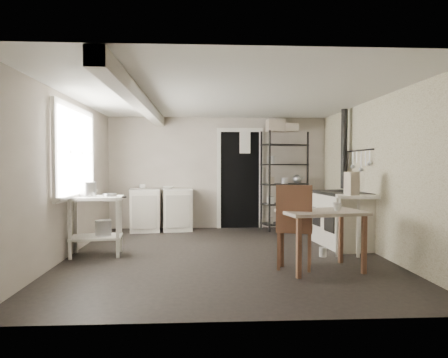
{
  "coord_description": "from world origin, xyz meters",
  "views": [
    {
      "loc": [
        -0.33,
        -5.8,
        1.32
      ],
      "look_at": [
        0.0,
        0.3,
        1.1
      ],
      "focal_mm": 32.0,
      "sensor_mm": 36.0,
      "label": 1
    }
  ],
  "objects": [
    {
      "name": "floor",
      "position": [
        0.0,
        0.0,
        0.0
      ],
      "size": [
        5.0,
        5.0,
        0.0
      ],
      "primitive_type": "plane",
      "color": "black",
      "rests_on": "ground"
    },
    {
      "name": "ceiling",
      "position": [
        0.0,
        0.0,
        2.3
      ],
      "size": [
        5.0,
        5.0,
        0.0
      ],
      "primitive_type": "plane",
      "rotation": [
        3.14,
        0.0,
        0.0
      ],
      "color": "silver",
      "rests_on": "wall_back"
    },
    {
      "name": "wall_back",
      "position": [
        0.0,
        2.5,
        1.15
      ],
      "size": [
        4.5,
        0.02,
        2.3
      ],
      "primitive_type": "cube",
      "color": "#BDB0A1",
      "rests_on": "ground"
    },
    {
      "name": "wall_front",
      "position": [
        0.0,
        -2.5,
        1.15
      ],
      "size": [
        4.5,
        0.02,
        2.3
      ],
      "primitive_type": "cube",
      "color": "#BDB0A1",
      "rests_on": "ground"
    },
    {
      "name": "wall_left",
      "position": [
        -2.25,
        0.0,
        1.15
      ],
      "size": [
        0.02,
        5.0,
        2.3
      ],
      "primitive_type": "cube",
      "color": "#BDB0A1",
      "rests_on": "ground"
    },
    {
      "name": "wall_right",
      "position": [
        2.25,
        0.0,
        1.15
      ],
      "size": [
        0.02,
        5.0,
        2.3
      ],
      "primitive_type": "cube",
      "color": "#BDB0A1",
      "rests_on": "ground"
    },
    {
      "name": "window",
      "position": [
        -2.22,
        0.2,
        1.5
      ],
      "size": [
        0.12,
        1.76,
        1.28
      ],
      "primitive_type": null,
      "color": "white",
      "rests_on": "wall_left"
    },
    {
      "name": "doorway",
      "position": [
        0.45,
        2.47,
        1.0
      ],
      "size": [
        0.96,
        0.1,
        2.08
      ],
      "primitive_type": null,
      "color": "white",
      "rests_on": "ground"
    },
    {
      "name": "ceiling_beam",
      "position": [
        -1.2,
        0.0,
        2.2
      ],
      "size": [
        0.18,
        5.0,
        0.18
      ],
      "primitive_type": null,
      "color": "white",
      "rests_on": "ceiling"
    },
    {
      "name": "wallpaper_panel",
      "position": [
        2.24,
        0.0,
        1.15
      ],
      "size": [
        0.01,
        5.0,
        2.3
      ],
      "primitive_type": null,
      "color": "beige",
      "rests_on": "wall_right"
    },
    {
      "name": "utensil_rail",
      "position": [
        2.19,
        0.6,
        1.55
      ],
      "size": [
        0.06,
        1.2,
        0.44
      ],
      "primitive_type": null,
      "color": "#B8B8BB",
      "rests_on": "wall_right"
    },
    {
      "name": "prep_table",
      "position": [
        -1.87,
        0.06,
        0.4
      ],
      "size": [
        0.81,
        0.62,
        0.86
      ],
      "primitive_type": null,
      "rotation": [
        0.0,
        0.0,
        0.11
      ],
      "color": "white",
      "rests_on": "ground"
    },
    {
      "name": "stockpot",
      "position": [
        -1.99,
        0.09,
        0.94
      ],
      "size": [
        0.28,
        0.28,
        0.26
      ],
      "primitive_type": "cylinder",
      "rotation": [
        0.0,
        0.0,
        -0.17
      ],
      "color": "#B8B8BB",
      "rests_on": "prep_table"
    },
    {
      "name": "saucepan",
      "position": [
        -1.67,
        0.04,
        0.85
      ],
      "size": [
        0.22,
        0.22,
        0.11
      ],
      "primitive_type": "cylinder",
      "rotation": [
        0.0,
        0.0,
        0.16
      ],
      "color": "#B8B8BB",
      "rests_on": "prep_table"
    },
    {
      "name": "bucket",
      "position": [
        -1.78,
        0.07,
        0.39
      ],
      "size": [
        0.25,
        0.25,
        0.25
      ],
      "primitive_type": "cylinder",
      "rotation": [
        0.0,
        0.0,
        -0.09
      ],
      "color": "#B8B8BB",
      "rests_on": "prep_table"
    },
    {
      "name": "base_cabinets",
      "position": [
        -1.15,
        2.18,
        0.46
      ],
      "size": [
        1.33,
        0.7,
        0.84
      ],
      "primitive_type": null,
      "rotation": [
        0.0,
        0.0,
        0.12
      ],
      "color": "silver",
      "rests_on": "ground"
    },
    {
      "name": "mixing_bowl",
      "position": [
        -1.01,
        2.12,
        0.96
      ],
      "size": [
        0.32,
        0.32,
        0.07
      ],
      "primitive_type": "imported",
      "rotation": [
        0.0,
        0.0,
        -0.05
      ],
      "color": "silver",
      "rests_on": "base_cabinets"
    },
    {
      "name": "counter_cup",
      "position": [
        -1.51,
        2.13,
        0.97
      ],
      "size": [
        0.16,
        0.16,
        0.1
      ],
      "primitive_type": "imported",
      "rotation": [
        0.0,
        0.0,
        -0.3
      ],
      "color": "silver",
      "rests_on": "base_cabinets"
    },
    {
      "name": "shelf_rack",
      "position": [
        1.34,
        2.23,
        0.95
      ],
      "size": [
        1.01,
        0.69,
        1.99
      ],
      "primitive_type": null,
      "rotation": [
        0.0,
        0.0,
        0.37
      ],
      "color": "black",
      "rests_on": "ground"
    },
    {
      "name": "shelf_jar",
      "position": [
        1.03,
        2.18,
        1.36
      ],
      "size": [
        0.1,
        0.1,
        0.18
      ],
      "primitive_type": "imported",
      "rotation": [
        0.0,
        0.0,
        -0.31
      ],
      "color": "silver",
      "rests_on": "shelf_rack"
    },
    {
      "name": "storage_box_a",
      "position": [
        1.15,
        2.24,
        2.01
      ],
      "size": [
        0.36,
        0.32,
        0.23
      ],
      "primitive_type": "cube",
      "rotation": [
        0.0,
        0.0,
        0.08
      ],
      "color": "beige",
      "rests_on": "shelf_rack"
    },
    {
      "name": "storage_box_b",
      "position": [
        1.48,
        2.21,
        1.99
      ],
      "size": [
        0.3,
        0.28,
        0.17
      ],
      "primitive_type": "cube",
      "rotation": [
        0.0,
        0.0,
        -0.17
      ],
      "color": "beige",
      "rests_on": "shelf_rack"
    },
    {
      "name": "stove",
      "position": [
        1.92,
        0.5,
        0.44
      ],
      "size": [
        0.74,
        1.18,
        0.88
      ],
      "primitive_type": null,
      "rotation": [
        0.0,
        0.0,
        0.11
      ],
      "color": "silver",
      "rests_on": "ground"
    },
    {
      "name": "stovepipe",
      "position": [
        2.11,
        0.97,
        1.59
      ],
      "size": [
        0.15,
        0.15,
        1.52
      ],
      "primitive_type": null,
      "rotation": [
        0.0,
        0.0,
        -0.36
      ],
      "color": "black",
      "rests_on": "stove"
    },
    {
      "name": "side_ledge",
      "position": [
        1.86,
        -0.27,
        0.43
      ],
      "size": [
        0.63,
        0.43,
        0.89
      ],
      "primitive_type": null,
      "rotation": [
        0.0,
        0.0,
        -0.23
      ],
      "color": "white",
      "rests_on": "ground"
    },
    {
      "name": "oats_box",
      "position": [
        1.78,
        -0.26,
        1.01
      ],
      "size": [
        0.15,
        0.23,
        0.33
      ],
      "primitive_type": "cube",
      "rotation": [
        0.0,
        0.0,
        0.09
      ],
      "color": "beige",
      "rests_on": "side_ledge"
    },
    {
      "name": "work_table",
      "position": [
        1.15,
        -0.92,
        0.38
      ],
      "size": [
        1.09,
        0.85,
        0.75
      ],
      "primitive_type": null,
      "rotation": [
        0.0,
        0.0,
        0.18
      ],
      "color": "#BDB1A2",
      "rests_on": "ground"
    },
    {
      "name": "table_cup",
      "position": [
        1.33,
        -0.97,
        0.81
      ],
      "size": [
        0.13,
        0.13,
        0.1
      ],
      "primitive_type": "imported",
      "rotation": [
        0.0,
        0.0,
        -0.15
      ],
      "color": "silver",
      "rests_on": "work_table"
    },
    {
      "name": "chair",
      "position": [
        0.85,
        -0.77,
        0.48
      ],
      "size": [
        0.55,
        0.57,
        1.07
      ],
      "primitive_type": null,
      "rotation": [
        0.0,
        0.0,
        -0.29
      ],
      "color": "brown",
      "rests_on": "ground"
    },
    {
      "name": "flour_sack",
      "position": [
        1.46,
        2.16,
        0.24
      ],
      "size": [
        0.53,
        0.49,
        0.5
      ],
      "primitive_type": "ellipsoid",
      "rotation": [
        0.0,
        0.0,
        -0.41
      ],
      "color": "silver",
      "rests_on": "ground"
    },
    {
      "name": "floor_crock",
      "position": [
        1.39,
        -0.2,
        0.08
      ],
      "size": [
        0.13,
        0.13,
        0.13
      ],
      "primitive_type": "cylinder",
      "rotation": [
        0.0,
        0.0,
        0.27
      ],
      "color": "silver",
      "rests_on": "ground"
    }
  ]
}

